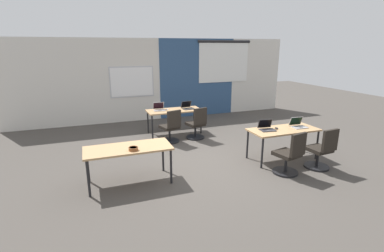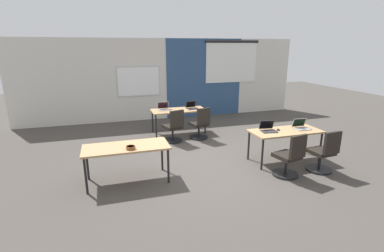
% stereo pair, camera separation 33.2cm
% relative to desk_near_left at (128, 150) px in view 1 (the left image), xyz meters
% --- Properties ---
extents(ground_plane, '(24.00, 24.00, 0.00)m').
position_rel_desk_near_left_xyz_m(ground_plane, '(1.75, 0.60, -0.66)').
color(ground_plane, '#47423D').
extents(back_wall_assembly, '(10.00, 0.27, 2.80)m').
position_rel_desk_near_left_xyz_m(back_wall_assembly, '(1.80, 4.80, 0.75)').
color(back_wall_assembly, silver).
rests_on(back_wall_assembly, ground).
extents(desk_near_left, '(1.60, 0.70, 0.72)m').
position_rel_desk_near_left_xyz_m(desk_near_left, '(0.00, 0.00, 0.00)').
color(desk_near_left, tan).
rests_on(desk_near_left, ground).
extents(desk_near_right, '(1.60, 0.70, 0.72)m').
position_rel_desk_near_left_xyz_m(desk_near_right, '(3.50, 0.00, 0.00)').
color(desk_near_right, tan).
rests_on(desk_near_right, ground).
extents(desk_far_center, '(1.60, 0.70, 0.72)m').
position_rel_desk_near_left_xyz_m(desk_far_center, '(1.75, 2.80, 0.00)').
color(desk_far_center, tan).
rests_on(desk_far_center, ground).
extents(laptop_far_right, '(0.37, 0.35, 0.22)m').
position_rel_desk_near_left_xyz_m(laptop_far_right, '(2.17, 2.80, 0.11)').
color(laptop_far_right, '#333338').
rests_on(laptop_far_right, desk_far_center).
extents(chair_far_right, '(0.52, 0.58, 0.92)m').
position_rel_desk_near_left_xyz_m(chair_far_right, '(2.18, 2.07, -0.28)').
color(chair_far_right, black).
rests_on(chair_far_right, ground).
extents(laptop_near_right_end, '(0.35, 0.33, 0.23)m').
position_rel_desk_near_left_xyz_m(laptop_near_right_end, '(3.92, 0.02, 0.11)').
color(laptop_near_right_end, '#9E9EA3').
rests_on(laptop_near_right_end, desk_near_right).
extents(chair_near_right_end, '(0.52, 0.56, 0.92)m').
position_rel_desk_near_left_xyz_m(chair_near_right_end, '(3.91, -0.76, -0.28)').
color(chair_near_right_end, black).
rests_on(chair_near_right_end, ground).
extents(laptop_far_left, '(0.34, 0.32, 0.23)m').
position_rel_desk_near_left_xyz_m(laptop_far_left, '(1.32, 2.90, 0.11)').
color(laptop_far_left, '#9E9EA3').
rests_on(laptop_far_left, desk_far_center).
extents(mouse_far_left, '(0.08, 0.11, 0.03)m').
position_rel_desk_near_left_xyz_m(mouse_far_left, '(1.55, 2.86, 0.08)').
color(mouse_far_left, silver).
rests_on(mouse_far_left, desk_far_center).
extents(chair_far_left, '(0.54, 0.60, 0.92)m').
position_rel_desk_near_left_xyz_m(chair_far_left, '(1.41, 2.02, -0.28)').
color(chair_far_left, black).
rests_on(chair_far_left, ground).
extents(laptop_near_right_inner, '(0.37, 0.35, 0.23)m').
position_rel_desk_near_left_xyz_m(laptop_near_right_inner, '(3.09, 0.07, 0.11)').
color(laptop_near_right_inner, '#333338').
rests_on(laptop_near_right_inner, desk_near_right).
extents(mouse_near_right_inner, '(0.06, 0.10, 0.03)m').
position_rel_desk_near_left_xyz_m(mouse_near_right_inner, '(3.36, 0.07, 0.08)').
color(mouse_near_right_inner, black).
rests_on(mouse_near_right_inner, desk_near_right).
extents(chair_near_right_inner, '(0.52, 0.58, 0.92)m').
position_rel_desk_near_left_xyz_m(chair_near_right_inner, '(3.10, -0.75, -0.28)').
color(chair_near_right_inner, black).
rests_on(chair_near_right_inner, ground).
extents(snack_bowl, '(0.18, 0.18, 0.06)m').
position_rel_desk_near_left_xyz_m(snack_bowl, '(0.07, -0.19, 0.10)').
color(snack_bowl, brown).
rests_on(snack_bowl, desk_near_left).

